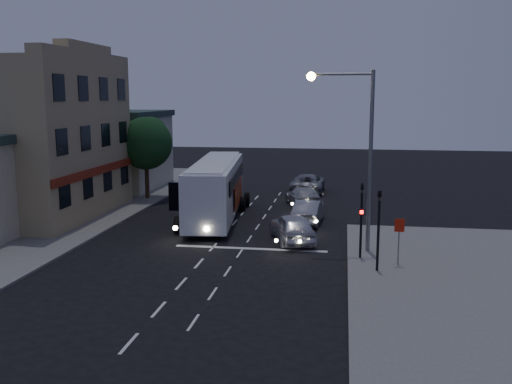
% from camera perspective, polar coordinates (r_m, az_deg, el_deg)
% --- Properties ---
extents(ground, '(120.00, 120.00, 0.00)m').
position_cam_1_polar(ground, '(28.39, -5.22, -6.55)').
color(ground, black).
extents(sidewalk_near, '(12.00, 24.00, 0.12)m').
position_cam_1_polar(sidewalk_near, '(24.59, 23.52, -9.77)').
color(sidewalk_near, slate).
rests_on(sidewalk_near, ground).
extents(sidewalk_far, '(12.00, 50.00, 0.12)m').
position_cam_1_polar(sidewalk_far, '(40.44, -20.56, -2.17)').
color(sidewalk_far, slate).
rests_on(sidewalk_far, ground).
extents(road_markings, '(8.00, 30.55, 0.01)m').
position_cam_1_polar(road_markings, '(31.24, -1.45, -5.00)').
color(road_markings, silver).
rests_on(road_markings, ground).
extents(tour_bus, '(3.88, 12.57, 3.79)m').
position_cam_1_polar(tour_bus, '(36.79, -4.04, 0.46)').
color(tour_bus, white).
rests_on(tour_bus, ground).
extents(car_suv, '(3.22, 4.98, 1.58)m').
position_cam_1_polar(car_suv, '(31.18, 3.66, -3.57)').
color(car_suv, silver).
rests_on(car_suv, ground).
extents(car_sedan_a, '(1.87, 4.55, 1.47)m').
position_cam_1_polar(car_sedan_a, '(35.75, 5.27, -1.97)').
color(car_sedan_a, '#A5A5A8').
rests_on(car_sedan_a, ground).
extents(car_sedan_b, '(3.31, 5.19, 1.40)m').
position_cam_1_polar(car_sedan_b, '(41.18, 4.80, -0.48)').
color(car_sedan_b, '#B8B8B8').
rests_on(car_sedan_b, ground).
extents(car_sedan_c, '(2.66, 5.62, 1.55)m').
position_cam_1_polar(car_sedan_c, '(47.10, 5.20, 0.88)').
color(car_sedan_c, gray).
rests_on(car_sedan_c, ground).
extents(traffic_signal_main, '(0.25, 0.35, 4.10)m').
position_cam_1_polar(traffic_signal_main, '(27.78, 10.51, -1.90)').
color(traffic_signal_main, black).
rests_on(traffic_signal_main, sidewalk_near).
extents(traffic_signal_side, '(0.18, 0.15, 4.10)m').
position_cam_1_polar(traffic_signal_side, '(25.87, 12.18, -2.80)').
color(traffic_signal_side, black).
rests_on(traffic_signal_side, sidewalk_near).
extents(regulatory_sign, '(0.45, 0.12, 2.20)m').
position_cam_1_polar(regulatory_sign, '(27.07, 14.12, -4.11)').
color(regulatory_sign, slate).
rests_on(regulatory_sign, sidewalk_near).
extents(streetlight, '(3.32, 0.44, 9.00)m').
position_cam_1_polar(streetlight, '(28.73, 10.12, 5.17)').
color(streetlight, slate).
rests_on(streetlight, sidewalk_near).
extents(main_building, '(10.12, 12.00, 11.00)m').
position_cam_1_polar(main_building, '(40.25, -22.18, 5.02)').
color(main_building, tan).
rests_on(main_building, sidewalk_far).
extents(low_building_north, '(9.40, 9.40, 6.50)m').
position_cam_1_polar(low_building_north, '(50.84, -14.68, 4.22)').
color(low_building_north, '#B5B096').
rests_on(low_building_north, sidewalk_far).
extents(street_tree, '(4.00, 4.00, 6.20)m').
position_cam_1_polar(street_tree, '(44.19, -10.97, 5.03)').
color(street_tree, black).
rests_on(street_tree, sidewalk_far).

